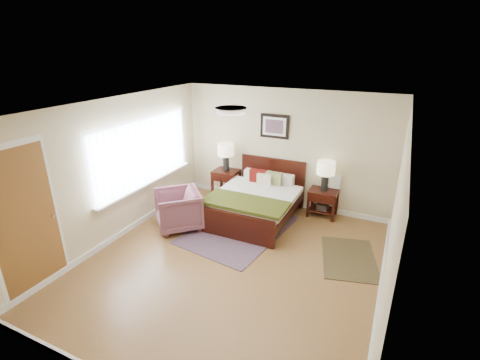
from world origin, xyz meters
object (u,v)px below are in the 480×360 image
at_px(armchair, 178,210).
at_px(rug_persian, 239,230).
at_px(lamp_right, 326,170).
at_px(lamp_left, 226,152).
at_px(nightstand_left, 226,176).
at_px(nightstand_right, 323,200).
at_px(bed, 257,197).

height_order(armchair, rug_persian, armchair).
relative_size(lamp_right, rug_persian, 0.28).
bearing_deg(lamp_right, lamp_left, 180.00).
distance_m(nightstand_left, rug_persian, 1.64).
relative_size(nightstand_right, lamp_right, 0.93).
bearing_deg(rug_persian, lamp_right, 52.49).
bearing_deg(lamp_right, nightstand_right, -90.00).
relative_size(nightstand_left, rug_persian, 0.30).
height_order(bed, lamp_left, lamp_left).
bearing_deg(lamp_left, lamp_right, 0.00).
height_order(bed, armchair, bed).
distance_m(nightstand_left, nightstand_right, 2.22).
xyz_separation_m(bed, rug_persian, (-0.12, -0.58, -0.46)).
distance_m(bed, lamp_left, 1.40).
distance_m(nightstand_right, lamp_right, 0.65).
relative_size(bed, armchair, 2.28).
distance_m(nightstand_right, armchair, 2.90).
bearing_deg(bed, lamp_left, 146.43).
xyz_separation_m(bed, lamp_right, (1.17, 0.69, 0.53)).
distance_m(lamp_left, armchair, 1.81).
relative_size(nightstand_right, lamp_left, 0.93).
xyz_separation_m(lamp_left, lamp_right, (2.21, 0.00, -0.09)).
bearing_deg(lamp_right, armchair, -145.25).
height_order(bed, rug_persian, bed).
relative_size(lamp_left, rug_persian, 0.28).
xyz_separation_m(nightstand_left, lamp_left, (0.00, 0.02, 0.56)).
height_order(lamp_right, armchair, lamp_right).
distance_m(bed, lamp_right, 1.46).
bearing_deg(lamp_left, armchair, -96.02).
bearing_deg(lamp_right, rug_persian, -135.56).
height_order(bed, lamp_right, lamp_right).
bearing_deg(nightstand_left, lamp_right, 0.57).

